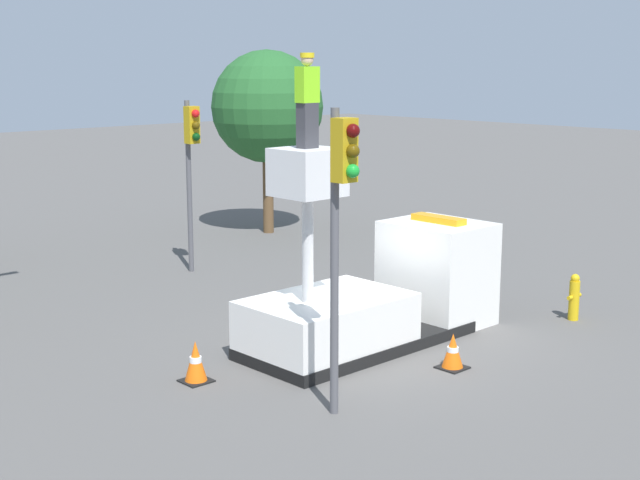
{
  "coord_description": "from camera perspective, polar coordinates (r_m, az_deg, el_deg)",
  "views": [
    {
      "loc": [
        -12.62,
        -12.25,
        5.73
      ],
      "look_at": [
        -2.14,
        -1.12,
        2.67
      ],
      "focal_mm": 50.0,
      "sensor_mm": 36.0,
      "label": 1
    }
  ],
  "objects": [
    {
      "name": "traffic_cone_curbside",
      "position": [
        17.24,
        8.49,
        -7.09
      ],
      "size": [
        0.51,
        0.51,
        0.69
      ],
      "color": "black",
      "rests_on": "ground"
    },
    {
      "name": "tree_right_bg",
      "position": [
        30.11,
        -3.4,
        8.49
      ],
      "size": [
        3.75,
        3.75,
        6.16
      ],
      "color": "brown",
      "rests_on": "ground"
    },
    {
      "name": "bucket_truck",
      "position": [
        18.67,
        3.82,
        -3.58
      ],
      "size": [
        5.92,
        2.21,
        4.16
      ],
      "color": "black",
      "rests_on": "ground"
    },
    {
      "name": "traffic_light_pole",
      "position": [
        14.04,
        1.36,
        2.46
      ],
      "size": [
        0.34,
        0.57,
        5.04
      ],
      "color": "#515156",
      "rests_on": "ground"
    },
    {
      "name": "worker",
      "position": [
        16.63,
        -0.82,
        8.91
      ],
      "size": [
        0.4,
        0.26,
        1.75
      ],
      "color": "#38383D",
      "rests_on": "bucket_truck"
    },
    {
      "name": "ground_plane",
      "position": [
        18.5,
        2.45,
        -6.75
      ],
      "size": [
        120.0,
        120.0,
        0.0
      ],
      "primitive_type": "plane",
      "color": "#565451"
    },
    {
      "name": "fire_hydrant",
      "position": [
        20.93,
        15.96,
        -3.55
      ],
      "size": [
        0.47,
        0.23,
        1.07
      ],
      "color": "gold",
      "rests_on": "ground"
    },
    {
      "name": "traffic_cone_rear",
      "position": [
        16.51,
        -7.96,
        -7.76
      ],
      "size": [
        0.51,
        0.51,
        0.77
      ],
      "color": "black",
      "rests_on": "ground"
    },
    {
      "name": "traffic_light_across",
      "position": [
        24.48,
        -8.24,
        5.62
      ],
      "size": [
        0.34,
        0.57,
        4.73
      ],
      "color": "#515156",
      "rests_on": "ground"
    }
  ]
}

